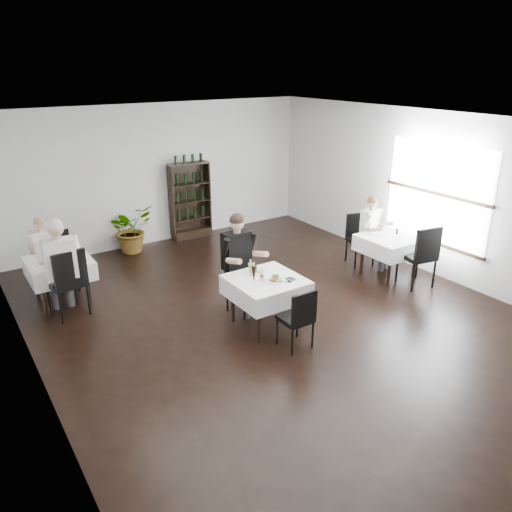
# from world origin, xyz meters

# --- Properties ---
(room_shell) EXTENTS (9.00, 9.00, 9.00)m
(room_shell) POSITION_xyz_m (0.00, 0.00, 1.50)
(room_shell) COLOR black
(room_shell) RESTS_ON ground
(window_right) EXTENTS (0.06, 2.30, 1.85)m
(window_right) POSITION_xyz_m (3.48, 0.00, 1.50)
(window_right) COLOR white
(window_right) RESTS_ON room_shell
(wine_shelf) EXTENTS (0.90, 0.28, 1.75)m
(wine_shelf) POSITION_xyz_m (0.60, 4.31, 0.85)
(wine_shelf) COLOR black
(wine_shelf) RESTS_ON ground
(main_table) EXTENTS (1.03, 1.03, 0.77)m
(main_table) POSITION_xyz_m (-0.30, 0.00, 0.62)
(main_table) COLOR black
(main_table) RESTS_ON ground
(left_table) EXTENTS (0.98, 0.98, 0.77)m
(left_table) POSITION_xyz_m (-2.70, 2.50, 0.62)
(left_table) COLOR black
(left_table) RESTS_ON ground
(right_table) EXTENTS (0.98, 0.98, 0.77)m
(right_table) POSITION_xyz_m (2.70, 0.30, 0.62)
(right_table) COLOR black
(right_table) RESTS_ON ground
(potted_tree) EXTENTS (1.10, 1.02, 1.00)m
(potted_tree) POSITION_xyz_m (-0.86, 4.20, 0.50)
(potted_tree) COLOR #285D20
(potted_tree) RESTS_ON ground
(main_chair_far) EXTENTS (0.54, 0.54, 1.00)m
(main_chair_far) POSITION_xyz_m (-0.35, 0.64, 0.57)
(main_chair_far) COLOR black
(main_chair_far) RESTS_ON ground
(main_chair_near) EXTENTS (0.41, 0.42, 0.90)m
(main_chair_near) POSITION_xyz_m (-0.31, -0.82, 0.52)
(main_chair_near) COLOR black
(main_chair_near) RESTS_ON ground
(left_chair_far) EXTENTS (0.51, 0.51, 1.04)m
(left_chair_far) POSITION_xyz_m (-2.57, 3.12, 0.59)
(left_chair_far) COLOR black
(left_chair_far) RESTS_ON ground
(left_chair_near) EXTENTS (0.60, 0.61, 1.14)m
(left_chair_near) POSITION_xyz_m (-2.71, 1.92, 0.65)
(left_chair_near) COLOR black
(left_chair_near) RESTS_ON ground
(right_chair_far) EXTENTS (0.56, 0.56, 0.99)m
(right_chair_far) POSITION_xyz_m (2.70, 1.10, 0.57)
(right_chair_far) COLOR black
(right_chair_far) RESTS_ON ground
(right_chair_near) EXTENTS (0.62, 0.62, 1.15)m
(right_chair_near) POSITION_xyz_m (2.77, -0.37, 0.66)
(right_chair_near) COLOR black
(right_chair_near) RESTS_ON ground
(diner_main) EXTENTS (0.62, 0.62, 1.61)m
(diner_main) POSITION_xyz_m (-0.34, 0.67, 0.93)
(diner_main) COLOR #424149
(diner_main) RESTS_ON ground
(diner_left_far) EXTENTS (0.53, 0.55, 1.33)m
(diner_left_far) POSITION_xyz_m (-2.77, 3.17, 0.77)
(diner_left_far) COLOR #424149
(diner_left_far) RESTS_ON ground
(diner_left_near) EXTENTS (0.63, 0.64, 1.63)m
(diner_left_near) POSITION_xyz_m (-2.77, 2.00, 0.95)
(diner_left_near) COLOR #424149
(diner_left_near) RESTS_ON ground
(diner_right_far) EXTENTS (0.60, 0.64, 1.41)m
(diner_right_far) POSITION_xyz_m (2.77, 0.81, 0.82)
(diner_right_far) COLOR #424149
(diner_right_far) RESTS_ON ground
(plate_far) EXTENTS (0.35, 0.35, 0.08)m
(plate_far) POSITION_xyz_m (-0.31, 0.30, 0.79)
(plate_far) COLOR white
(plate_far) RESTS_ON main_table
(plate_near) EXTENTS (0.29, 0.29, 0.08)m
(plate_near) POSITION_xyz_m (-0.23, -0.14, 0.79)
(plate_near) COLOR white
(plate_near) RESTS_ON main_table
(pilsner_dark) EXTENTS (0.07, 0.07, 0.32)m
(pilsner_dark) POSITION_xyz_m (-0.52, -0.01, 0.90)
(pilsner_dark) COLOR black
(pilsner_dark) RESTS_ON main_table
(pilsner_lager) EXTENTS (0.07, 0.07, 0.31)m
(pilsner_lager) POSITION_xyz_m (-0.50, 0.12, 0.90)
(pilsner_lager) COLOR gold
(pilsner_lager) RESTS_ON main_table
(coke_bottle) EXTENTS (0.06, 0.06, 0.22)m
(coke_bottle) POSITION_xyz_m (-0.39, -0.02, 0.86)
(coke_bottle) COLOR silver
(coke_bottle) RESTS_ON main_table
(napkin_cutlery) EXTENTS (0.20, 0.19, 0.02)m
(napkin_cutlery) POSITION_xyz_m (-0.04, -0.22, 0.78)
(napkin_cutlery) COLOR black
(napkin_cutlery) RESTS_ON main_table
(pepper_mill) EXTENTS (0.06, 0.06, 0.11)m
(pepper_mill) POSITION_xyz_m (2.91, 0.34, 0.83)
(pepper_mill) COLOR black
(pepper_mill) RESTS_ON right_table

